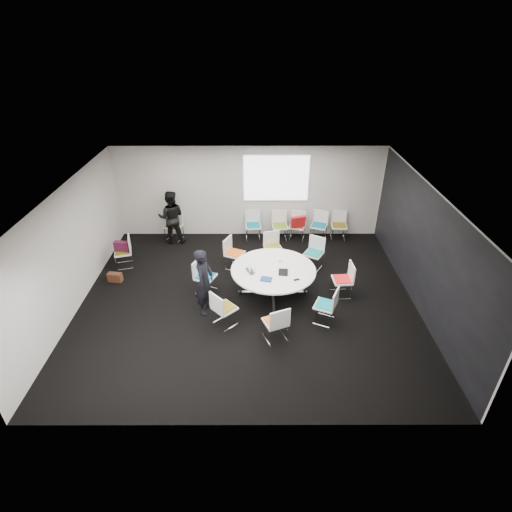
{
  "coord_description": "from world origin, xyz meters",
  "views": [
    {
      "loc": [
        0.19,
        -7.83,
        5.86
      ],
      "look_at": [
        0.2,
        0.4,
        1.0
      ],
      "focal_mm": 28.0,
      "sensor_mm": 36.0,
      "label": 1
    }
  ],
  "objects_px": {
    "chair_ring_e": "(205,282)",
    "chair_ring_h": "(325,311)",
    "chair_ring_b": "(313,259)",
    "chair_ring_g": "(276,328)",
    "chair_back_b": "(280,231)",
    "chair_back_c": "(297,231)",
    "chair_ring_a": "(342,286)",
    "chair_back_e": "(338,231)",
    "chair_ring_d": "(234,259)",
    "brown_bag": "(115,277)",
    "chair_person_back": "(174,231)",
    "maroon_bag": "(122,246)",
    "cup": "(280,261)",
    "chair_ring_c": "(273,254)",
    "conference_table": "(273,276)",
    "chair_back_a": "(253,231)",
    "person_back": "(171,217)",
    "chair_ring_f": "(224,314)",
    "person_main": "(204,282)",
    "chair_spare_left": "(125,257)",
    "laptop": "(252,271)"
  },
  "relations": [
    {
      "from": "chair_ring_c",
      "to": "chair_back_b",
      "type": "relative_size",
      "value": 1.0
    },
    {
      "from": "chair_ring_f",
      "to": "cup",
      "type": "xyz_separation_m",
      "value": [
        1.3,
        1.46,
        0.5
      ]
    },
    {
      "from": "chair_back_b",
      "to": "chair_person_back",
      "type": "relative_size",
      "value": 1.0
    },
    {
      "from": "chair_ring_c",
      "to": "laptop",
      "type": "xyz_separation_m",
      "value": [
        -0.57,
        -1.61,
        0.47
      ]
    },
    {
      "from": "chair_ring_a",
      "to": "chair_back_e",
      "type": "height_order",
      "value": "same"
    },
    {
      "from": "chair_back_c",
      "to": "chair_spare_left",
      "type": "bearing_deg",
      "value": 32.79
    },
    {
      "from": "chair_ring_c",
      "to": "chair_ring_g",
      "type": "relative_size",
      "value": 1.0
    },
    {
      "from": "chair_ring_b",
      "to": "laptop",
      "type": "xyz_separation_m",
      "value": [
        -1.66,
        -1.32,
        0.47
      ]
    },
    {
      "from": "chair_back_a",
      "to": "person_back",
      "type": "height_order",
      "value": "person_back"
    },
    {
      "from": "person_back",
      "to": "laptop",
      "type": "xyz_separation_m",
      "value": [
        2.42,
        -2.83,
        -0.08
      ]
    },
    {
      "from": "chair_ring_h",
      "to": "chair_back_b",
      "type": "relative_size",
      "value": 1.0
    },
    {
      "from": "cup",
      "to": "maroon_bag",
      "type": "height_order",
      "value": "cup"
    },
    {
      "from": "chair_ring_g",
      "to": "chair_back_c",
      "type": "distance_m",
      "value": 4.6
    },
    {
      "from": "chair_ring_d",
      "to": "brown_bag",
      "type": "distance_m",
      "value": 3.15
    },
    {
      "from": "chair_back_a",
      "to": "cup",
      "type": "bearing_deg",
      "value": 100.46
    },
    {
      "from": "laptop",
      "to": "person_back",
      "type": "bearing_deg",
      "value": 16.44
    },
    {
      "from": "chair_ring_h",
      "to": "chair_back_a",
      "type": "distance_m",
      "value": 4.29
    },
    {
      "from": "chair_ring_d",
      "to": "person_back",
      "type": "bearing_deg",
      "value": -103.45
    },
    {
      "from": "chair_person_back",
      "to": "chair_spare_left",
      "type": "bearing_deg",
      "value": 77.06
    },
    {
      "from": "chair_ring_e",
      "to": "chair_ring_g",
      "type": "bearing_deg",
      "value": 67.51
    },
    {
      "from": "chair_ring_h",
      "to": "person_main",
      "type": "bearing_deg",
      "value": 106.69
    },
    {
      "from": "chair_back_c",
      "to": "cup",
      "type": "relative_size",
      "value": 9.78
    },
    {
      "from": "chair_ring_g",
      "to": "laptop",
      "type": "relative_size",
      "value": 2.84
    },
    {
      "from": "conference_table",
      "to": "chair_ring_g",
      "type": "relative_size",
      "value": 2.32
    },
    {
      "from": "chair_ring_a",
      "to": "chair_back_e",
      "type": "distance_m",
      "value": 3.0
    },
    {
      "from": "conference_table",
      "to": "chair_back_a",
      "type": "xyz_separation_m",
      "value": [
        -0.5,
        2.92,
        -0.24
      ]
    },
    {
      "from": "person_main",
      "to": "chair_ring_h",
      "type": "bearing_deg",
      "value": -84.33
    },
    {
      "from": "maroon_bag",
      "to": "brown_bag",
      "type": "xyz_separation_m",
      "value": [
        -0.04,
        -0.75,
        -0.5
      ]
    },
    {
      "from": "chair_ring_a",
      "to": "chair_spare_left",
      "type": "bearing_deg",
      "value": 72.51
    },
    {
      "from": "chair_back_b",
      "to": "chair_back_c",
      "type": "height_order",
      "value": "same"
    },
    {
      "from": "chair_spare_left",
      "to": "maroon_bag",
      "type": "relative_size",
      "value": 2.2
    },
    {
      "from": "chair_ring_c",
      "to": "chair_back_c",
      "type": "relative_size",
      "value": 1.0
    },
    {
      "from": "chair_back_b",
      "to": "chair_person_back",
      "type": "distance_m",
      "value": 3.25
    },
    {
      "from": "chair_spare_left",
      "to": "chair_ring_f",
      "type": "bearing_deg",
      "value": -146.13
    },
    {
      "from": "chair_ring_f",
      "to": "chair_ring_g",
      "type": "distance_m",
      "value": 1.2
    },
    {
      "from": "conference_table",
      "to": "chair_spare_left",
      "type": "distance_m",
      "value": 4.24
    },
    {
      "from": "chair_ring_e",
      "to": "chair_ring_h",
      "type": "height_order",
      "value": "same"
    },
    {
      "from": "conference_table",
      "to": "chair_ring_f",
      "type": "relative_size",
      "value": 2.32
    },
    {
      "from": "chair_ring_h",
      "to": "laptop",
      "type": "distance_m",
      "value": 1.95
    },
    {
      "from": "chair_ring_a",
      "to": "chair_ring_c",
      "type": "xyz_separation_m",
      "value": [
        -1.62,
        1.56,
        0.0
      ]
    },
    {
      "from": "chair_back_e",
      "to": "brown_bag",
      "type": "height_order",
      "value": "chair_back_e"
    },
    {
      "from": "person_back",
      "to": "chair_ring_d",
      "type": "bearing_deg",
      "value": 138.88
    },
    {
      "from": "chair_back_b",
      "to": "person_main",
      "type": "relative_size",
      "value": 0.55
    },
    {
      "from": "chair_ring_h",
      "to": "chair_back_a",
      "type": "height_order",
      "value": "same"
    },
    {
      "from": "chair_spare_left",
      "to": "brown_bag",
      "type": "xyz_separation_m",
      "value": [
        -0.06,
        -0.76,
        -0.16
      ]
    },
    {
      "from": "chair_ring_a",
      "to": "chair_back_b",
      "type": "height_order",
      "value": "same"
    },
    {
      "from": "chair_person_back",
      "to": "maroon_bag",
      "type": "distance_m",
      "value": 1.96
    },
    {
      "from": "chair_ring_b",
      "to": "chair_ring_g",
      "type": "distance_m",
      "value": 3.07
    },
    {
      "from": "chair_back_a",
      "to": "laptop",
      "type": "xyz_separation_m",
      "value": [
        -0.02,
        -3.01,
        0.47
      ]
    },
    {
      "from": "chair_back_e",
      "to": "person_main",
      "type": "xyz_separation_m",
      "value": [
        -3.71,
        -3.57,
        0.53
      ]
    }
  ]
}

